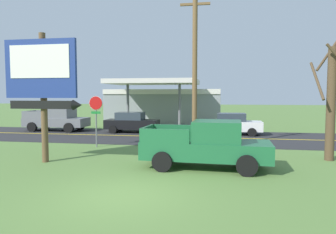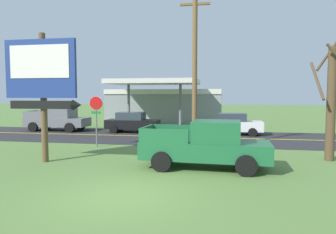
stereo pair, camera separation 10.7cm
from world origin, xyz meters
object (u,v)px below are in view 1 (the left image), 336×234
Objects in this scene: motel_sign at (43,78)px; car_white_near_lane at (233,124)px; car_black_mid_lane at (132,122)px; gas_station at (165,105)px; pickup_grey_on_road at (57,120)px; pickup_green_parked_on_lawn at (207,145)px; stop_sign at (96,112)px; bare_tree at (331,100)px; utility_pole at (195,61)px.

motel_sign is 14.45m from car_white_near_lane.
car_white_near_lane is 1.00× the size of car_black_mid_lane.
gas_station is 11.88m from pickup_grey_on_road.
car_black_mid_lane is at bearing 120.56° from pickup_green_parked_on_lawn.
pickup_grey_on_road is 1.24× the size of car_black_mid_lane.
car_black_mid_lane is at bearing 0.00° from pickup_grey_on_road.
stop_sign is 0.51× the size of bare_tree.
car_white_near_lane is (2.27, 7.40, -3.94)m from utility_pole.
bare_tree is 20.89m from gas_station.
gas_station is 2.28× the size of pickup_green_parked_on_lawn.
gas_station is 11.57m from car_white_near_lane.
car_white_near_lane is at bearing 82.62° from pickup_green_parked_on_lawn.
motel_sign is 1.09× the size of pickup_green_parked_on_lawn.
pickup_grey_on_road is at bearing 148.59° from utility_pole.
bare_tree is at bearing 12.03° from motel_sign.
motel_sign is at bearing -167.97° from bare_tree.
gas_station is at bearing 83.85° from car_black_mid_lane.
gas_station is at bearing 105.71° from utility_pole.
gas_station reaches higher than car_white_near_lane.
car_white_near_lane is (14.40, 0.00, -0.13)m from pickup_grey_on_road.
stop_sign is at bearing 175.51° from utility_pole.
bare_tree is (12.03, -1.59, 0.76)m from stop_sign.
stop_sign is 0.56× the size of pickup_green_parked_on_lawn.
bare_tree is 1.38× the size of car_black_mid_lane.
pickup_grey_on_road is at bearing 132.67° from stop_sign.
car_white_near_lane is at bearing 52.60° from motel_sign.
utility_pole reaches higher than stop_sign.
bare_tree is at bearing -35.52° from car_black_mid_lane.
car_white_near_lane and car_black_mid_lane have the same top height.
utility_pole is 2.14× the size of car_black_mid_lane.
car_black_mid_lane is (0.05, 6.96, -1.20)m from stop_sign.
stop_sign is 0.25× the size of gas_station.
stop_sign is 7.06m from car_black_mid_lane.
stop_sign reaches higher than pickup_green_parked_on_lawn.
motel_sign is 1.10× the size of pickup_grey_on_road.
car_white_near_lane is (6.94, -9.19, -1.11)m from gas_station.
pickup_green_parked_on_lawn and pickup_grey_on_road have the same top height.
bare_tree reaches higher than car_black_mid_lane.
pickup_grey_on_road is (-18.44, 8.55, -1.83)m from bare_tree.
motel_sign is 12.96m from pickup_grey_on_road.
utility_pole is 1.71× the size of pickup_green_parked_on_lawn.
gas_station is 2.31× the size of pickup_grey_on_road.
utility_pole is 1.55× the size of bare_tree.
pickup_green_parked_on_lawn is at bearing -40.34° from pickup_grey_on_road.
gas_station is at bearing 105.26° from pickup_green_parked_on_lawn.
motel_sign is at bearing -178.15° from pickup_green_parked_on_lawn.
car_black_mid_lane is (6.47, 0.00, -0.13)m from pickup_grey_on_road.
bare_tree reaches higher than gas_station.
stop_sign reaches higher than car_white_near_lane.
stop_sign is at bearing -47.33° from pickup_grey_on_road.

